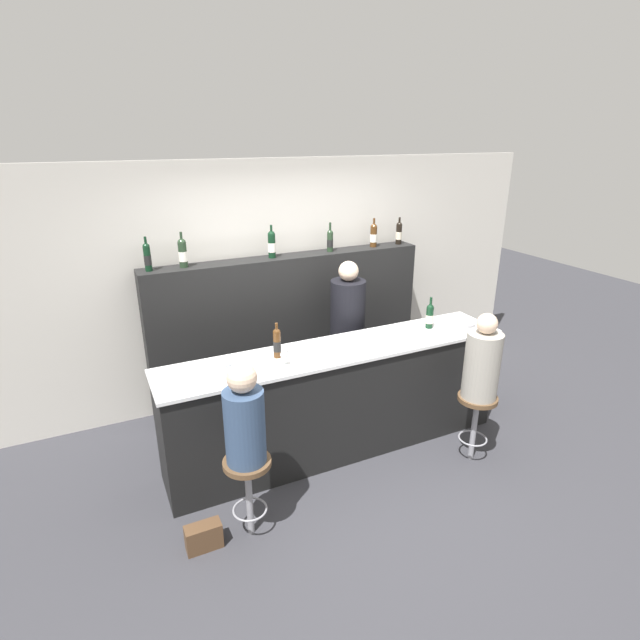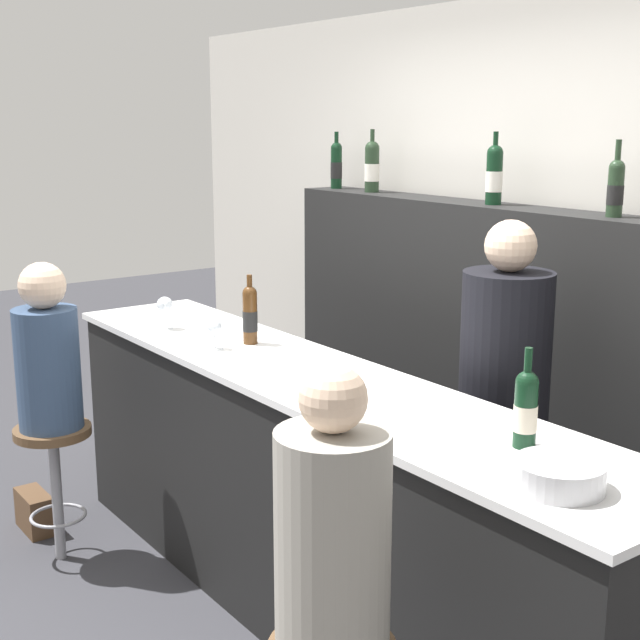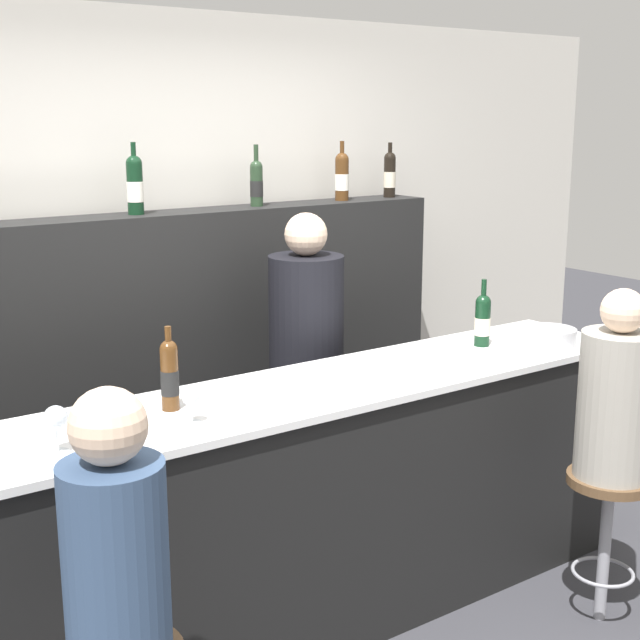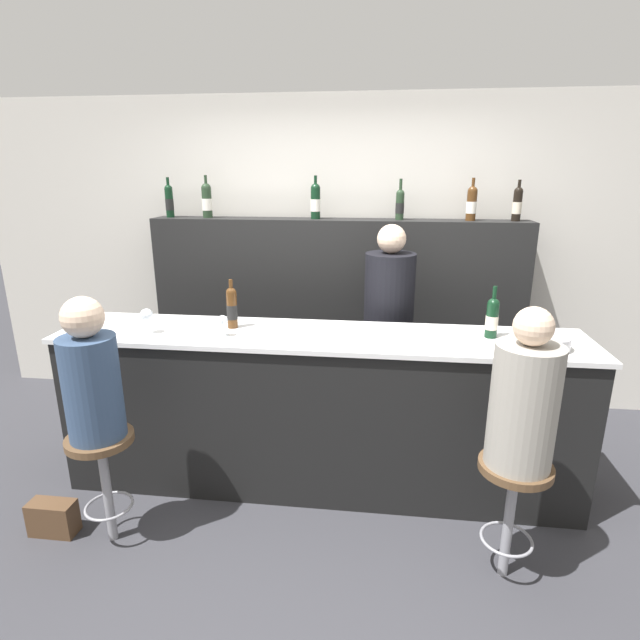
{
  "view_description": "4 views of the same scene",
  "coord_description": "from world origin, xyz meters",
  "px_view_note": "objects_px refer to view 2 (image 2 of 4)",
  "views": [
    {
      "loc": [
        -1.9,
        -3.3,
        2.84
      ],
      "look_at": [
        -0.21,
        0.25,
        1.36
      ],
      "focal_mm": 28.0,
      "sensor_mm": 36.0,
      "label": 1
    },
    {
      "loc": [
        2.74,
        -1.67,
        2.02
      ],
      "look_at": [
        -0.08,
        0.38,
        1.23
      ],
      "focal_mm": 50.0,
      "sensor_mm": 36.0,
      "label": 2
    },
    {
      "loc": [
        -1.9,
        -2.48,
        2.09
      ],
      "look_at": [
        0.11,
        0.35,
        1.29
      ],
      "focal_mm": 50.0,
      "sensor_mm": 36.0,
      "label": 3
    },
    {
      "loc": [
        0.36,
        -2.59,
        1.99
      ],
      "look_at": [
        0.01,
        0.23,
        1.15
      ],
      "focal_mm": 28.0,
      "sensor_mm": 36.0,
      "label": 4
    }
  ],
  "objects_px": {
    "wine_bottle_backbar_1": "(372,166)",
    "wine_glass_0": "(165,306)",
    "wine_glass_1": "(214,329)",
    "metal_bowl": "(559,475)",
    "guest_seated_right": "(333,529)",
    "bartender": "(501,440)",
    "bar_stool_left": "(54,457)",
    "wine_bottle_backbar_2": "(494,174)",
    "wine_bottle_backbar_0": "(336,165)",
    "handbag": "(35,512)",
    "wine_bottle_backbar_3": "(616,187)",
    "wine_bottle_counter_1": "(526,408)",
    "wine_bottle_counter_0": "(250,314)",
    "guest_seated_left": "(47,355)"
  },
  "relations": [
    {
      "from": "wine_bottle_backbar_1",
      "to": "wine_glass_0",
      "type": "distance_m",
      "value": 1.43
    },
    {
      "from": "wine_glass_0",
      "to": "wine_glass_1",
      "type": "xyz_separation_m",
      "value": [
        0.48,
        0.0,
        -0.02
      ]
    },
    {
      "from": "metal_bowl",
      "to": "guest_seated_right",
      "type": "relative_size",
      "value": 0.32
    },
    {
      "from": "bartender",
      "to": "bar_stool_left",
      "type": "bearing_deg",
      "value": -139.21
    },
    {
      "from": "bartender",
      "to": "wine_bottle_backbar_2",
      "type": "bearing_deg",
      "value": 138.12
    },
    {
      "from": "wine_glass_0",
      "to": "wine_bottle_backbar_2",
      "type": "bearing_deg",
      "value": 56.03
    },
    {
      "from": "wine_bottle_backbar_0",
      "to": "handbag",
      "type": "xyz_separation_m",
      "value": [
        -0.05,
        -1.85,
        -1.66
      ]
    },
    {
      "from": "wine_bottle_backbar_3",
      "to": "wine_glass_0",
      "type": "bearing_deg",
      "value": -140.0
    },
    {
      "from": "bar_stool_left",
      "to": "guest_seated_right",
      "type": "height_order",
      "value": "guest_seated_right"
    },
    {
      "from": "wine_bottle_backbar_0",
      "to": "wine_glass_1",
      "type": "height_order",
      "value": "wine_bottle_backbar_0"
    },
    {
      "from": "guest_seated_right",
      "to": "wine_bottle_backbar_1",
      "type": "bearing_deg",
      "value": 138.75
    },
    {
      "from": "handbag",
      "to": "guest_seated_right",
      "type": "bearing_deg",
      "value": -0.0
    },
    {
      "from": "wine_bottle_counter_1",
      "to": "bar_stool_left",
      "type": "xyz_separation_m",
      "value": [
        -2.12,
        -0.74,
        -0.66
      ]
    },
    {
      "from": "wine_bottle_counter_0",
      "to": "wine_glass_1",
      "type": "xyz_separation_m",
      "value": [
        -0.01,
        -0.18,
        -0.04
      ]
    },
    {
      "from": "guest_seated_right",
      "to": "bartender",
      "type": "relative_size",
      "value": 0.47
    },
    {
      "from": "wine_bottle_counter_1",
      "to": "wine_glass_0",
      "type": "bearing_deg",
      "value": -175.09
    },
    {
      "from": "wine_bottle_backbar_1",
      "to": "bartender",
      "type": "height_order",
      "value": "wine_bottle_backbar_1"
    },
    {
      "from": "wine_bottle_counter_0",
      "to": "bar_stool_left",
      "type": "bearing_deg",
      "value": -125.55
    },
    {
      "from": "wine_bottle_counter_1",
      "to": "metal_bowl",
      "type": "height_order",
      "value": "wine_bottle_counter_1"
    },
    {
      "from": "wine_glass_1",
      "to": "guest_seated_left",
      "type": "bearing_deg",
      "value": -132.87
    },
    {
      "from": "wine_bottle_backbar_1",
      "to": "bar_stool_left",
      "type": "distance_m",
      "value": 2.24
    },
    {
      "from": "wine_bottle_backbar_1",
      "to": "guest_seated_left",
      "type": "xyz_separation_m",
      "value": [
        -0.02,
        -1.85,
        -0.78
      ]
    },
    {
      "from": "wine_bottle_counter_1",
      "to": "wine_bottle_backbar_2",
      "type": "distance_m",
      "value": 1.74
    },
    {
      "from": "wine_bottle_backbar_2",
      "to": "wine_bottle_backbar_3",
      "type": "bearing_deg",
      "value": -0.0
    },
    {
      "from": "wine_glass_1",
      "to": "wine_bottle_backbar_2",
      "type": "bearing_deg",
      "value": 73.04
    },
    {
      "from": "guest_seated_left",
      "to": "handbag",
      "type": "bearing_deg",
      "value": 180.0
    },
    {
      "from": "wine_bottle_backbar_1",
      "to": "guest_seated_left",
      "type": "bearing_deg",
      "value": -90.55
    },
    {
      "from": "wine_glass_0",
      "to": "handbag",
      "type": "height_order",
      "value": "wine_glass_0"
    },
    {
      "from": "bar_stool_left",
      "to": "wine_bottle_counter_0",
      "type": "bearing_deg",
      "value": 54.45
    },
    {
      "from": "wine_bottle_counter_0",
      "to": "wine_bottle_backbar_1",
      "type": "xyz_separation_m",
      "value": [
        -0.51,
        1.11,
        0.59
      ]
    },
    {
      "from": "wine_glass_1",
      "to": "guest_seated_right",
      "type": "height_order",
      "value": "guest_seated_right"
    },
    {
      "from": "wine_glass_0",
      "to": "metal_bowl",
      "type": "xyz_separation_m",
      "value": [
        2.34,
        0.01,
        -0.07
      ]
    },
    {
      "from": "wine_bottle_backbar_0",
      "to": "wine_bottle_backbar_2",
      "type": "distance_m",
      "value": 1.22
    },
    {
      "from": "metal_bowl",
      "to": "bartender",
      "type": "bearing_deg",
      "value": 139.65
    },
    {
      "from": "wine_bottle_backbar_2",
      "to": "bar_stool_left",
      "type": "distance_m",
      "value": 2.42
    },
    {
      "from": "wine_bottle_backbar_0",
      "to": "wine_bottle_backbar_1",
      "type": "relative_size",
      "value": 0.95
    },
    {
      "from": "guest_seated_left",
      "to": "bartender",
      "type": "distance_m",
      "value": 2.02
    },
    {
      "from": "handbag",
      "to": "wine_bottle_backbar_2",
      "type": "bearing_deg",
      "value": 55.54
    },
    {
      "from": "handbag",
      "to": "metal_bowl",
      "type": "bearing_deg",
      "value": 11.81
    },
    {
      "from": "bar_stool_left",
      "to": "guest_seated_left",
      "type": "distance_m",
      "value": 0.49
    },
    {
      "from": "wine_bottle_backbar_2",
      "to": "handbag",
      "type": "height_order",
      "value": "wine_bottle_backbar_2"
    },
    {
      "from": "wine_bottle_backbar_1",
      "to": "bar_stool_left",
      "type": "bearing_deg",
      "value": -90.55
    },
    {
      "from": "wine_bottle_counter_1",
      "to": "metal_bowl",
      "type": "distance_m",
      "value": 0.33
    },
    {
      "from": "wine_bottle_counter_0",
      "to": "guest_seated_left",
      "type": "xyz_separation_m",
      "value": [
        -0.53,
        -0.74,
        -0.19
      ]
    },
    {
      "from": "wine_bottle_counter_0",
      "to": "wine_glass_0",
      "type": "distance_m",
      "value": 0.51
    },
    {
      "from": "wine_glass_1",
      "to": "handbag",
      "type": "bearing_deg",
      "value": -147.3
    },
    {
      "from": "wine_bottle_counter_0",
      "to": "handbag",
      "type": "bearing_deg",
      "value": -140.03
    },
    {
      "from": "wine_bottle_counter_1",
      "to": "wine_bottle_backbar_2",
      "type": "relative_size",
      "value": 0.93
    },
    {
      "from": "bar_stool_left",
      "to": "wine_bottle_backbar_1",
      "type": "bearing_deg",
      "value": 89.45
    },
    {
      "from": "wine_bottle_backbar_0",
      "to": "guest_seated_right",
      "type": "relative_size",
      "value": 0.41
    }
  ]
}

